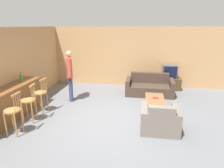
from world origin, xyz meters
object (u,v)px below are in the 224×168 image
object	(u,v)px
coffee_table	(155,100)
book_on_table	(156,98)
bar_chair_far	(41,95)
armchair_near	(160,120)
bottle	(21,78)
bar_chair_near	(13,113)
bar_chair_mid	(29,103)
person_by_window	(70,73)
tv	(170,71)
couch_far	(149,87)
tv_unit	(169,83)

from	to	relation	value
coffee_table	book_on_table	world-z (taller)	book_on_table
coffee_table	book_on_table	distance (m)	0.07
bar_chair_far	armchair_near	xyz separation A→B (m)	(3.58, -0.61, -0.28)
coffee_table	bottle	bearing A→B (deg)	-169.05
bar_chair_near	armchair_near	world-z (taller)	bar_chair_near
bar_chair_mid	person_by_window	size ratio (longest dim) A/B	0.61
bar_chair_far	person_by_window	bearing A→B (deg)	63.26
bar_chair_near	bar_chair_mid	xyz separation A→B (m)	(-0.00, 0.70, 0.00)
tv	person_by_window	world-z (taller)	person_by_window
tv	bar_chair_near	bearing A→B (deg)	-133.60
couch_far	tv	size ratio (longest dim) A/B	3.11
person_by_window	tv	bearing A→B (deg)	28.09
tv	book_on_table	bearing A→B (deg)	-106.62
couch_far	tv	distance (m)	1.25
bottle	tv_unit	bearing A→B (deg)	32.34
bar_chair_near	couch_far	world-z (taller)	bar_chair_near
tv	bottle	bearing A→B (deg)	-147.69
couch_far	bottle	size ratio (longest dim) A/B	6.30
coffee_table	person_by_window	world-z (taller)	person_by_window
tv	person_by_window	size ratio (longest dim) A/B	0.33
tv_unit	person_by_window	xyz separation A→B (m)	(-3.66, -1.95, 0.78)
armchair_near	tv_unit	bearing A→B (deg)	80.25
armchair_near	bar_chair_mid	bearing A→B (deg)	-179.16
bottle	person_by_window	bearing A→B (deg)	43.38
coffee_table	tv_unit	world-z (taller)	tv_unit
tv	armchair_near	bearing A→B (deg)	-99.76
bar_chair_mid	tv_unit	distance (m)	5.63
armchair_near	bottle	world-z (taller)	bottle
bar_chair_near	bar_chair_far	xyz separation A→B (m)	(-0.00, 1.36, 0.00)
armchair_near	bottle	distance (m)	4.30
bar_chair_near	couch_far	xyz separation A→B (m)	(3.38, 3.64, -0.29)
armchair_near	person_by_window	size ratio (longest dim) A/B	0.53
bar_chair_mid	couch_far	size ratio (longest dim) A/B	0.60
bar_chair_mid	tv_unit	world-z (taller)	bar_chair_mid
armchair_near	coffee_table	bearing A→B (deg)	92.57
bar_chair_far	bottle	world-z (taller)	bottle
bar_chair_near	bar_chair_far	size ratio (longest dim) A/B	1.00
tv	bar_chair_far	bearing A→B (deg)	-144.01
bar_chair_near	person_by_window	size ratio (longest dim) A/B	0.61
bar_chair_far	book_on_table	distance (m)	3.64
bar_chair_mid	book_on_table	distance (m)	3.84
coffee_table	tv	world-z (taller)	tv
bar_chair_near	bar_chair_mid	world-z (taller)	same
bar_chair_near	book_on_table	world-z (taller)	bar_chair_near
bar_chair_mid	book_on_table	xyz separation A→B (m)	(3.54, 1.47, -0.19)
couch_far	bar_chair_mid	bearing A→B (deg)	-139.07
armchair_near	book_on_table	distance (m)	1.42
bar_chair_mid	bar_chair_far	world-z (taller)	same
bar_chair_mid	armchair_near	size ratio (longest dim) A/B	1.14
bar_chair_mid	coffee_table	world-z (taller)	bar_chair_mid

